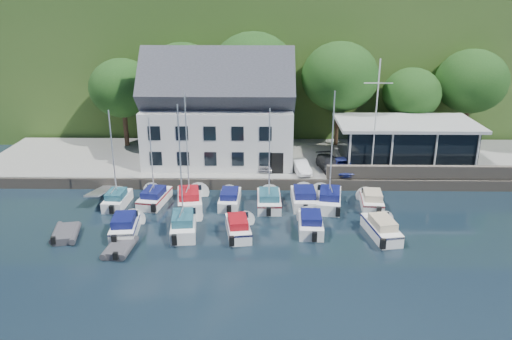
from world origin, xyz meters
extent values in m
plane|color=black|center=(0.00, 0.00, 0.00)|extent=(180.00, 180.00, 0.00)
cube|color=gray|center=(0.00, 17.50, 0.50)|extent=(60.00, 13.00, 1.00)
cube|color=#6B6256|center=(0.00, 11.00, 0.50)|extent=(60.00, 0.30, 1.00)
cube|color=#355921|center=(0.00, 62.00, 8.00)|extent=(160.00, 75.00, 16.00)
cube|color=#6B6256|center=(12.00, 11.40, 1.60)|extent=(18.00, 0.50, 1.20)
imported|color=silver|center=(-2.46, 13.99, 1.60)|extent=(1.56, 3.56, 1.19)
imported|color=white|center=(0.76, 12.89, 1.58)|extent=(1.99, 3.71, 1.16)
imported|color=#323338|center=(3.50, 13.62, 1.61)|extent=(2.50, 4.49, 1.23)
imported|color=navy|center=(4.58, 13.07, 1.64)|extent=(2.06, 3.93, 1.28)
camera|label=1|loc=(-2.68, -30.58, 16.79)|focal=35.00mm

